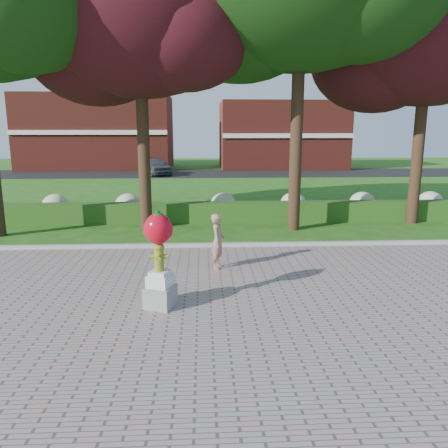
# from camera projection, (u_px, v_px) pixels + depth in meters

# --- Properties ---
(ground) EXTENTS (100.00, 100.00, 0.00)m
(ground) POSITION_uv_depth(u_px,v_px,m) (198.00, 280.00, 10.76)
(ground) COLOR #1C5B16
(ground) RESTS_ON ground
(walkway) EXTENTS (40.00, 14.00, 0.04)m
(walkway) POSITION_uv_depth(u_px,v_px,m) (196.00, 363.00, 6.84)
(walkway) COLOR gray
(walkway) RESTS_ON ground
(curb) EXTENTS (40.00, 0.18, 0.15)m
(curb) POSITION_uv_depth(u_px,v_px,m) (199.00, 246.00, 13.67)
(curb) COLOR #ADADA5
(curb) RESTS_ON ground
(lawn_hedge) EXTENTS (24.00, 0.70, 0.80)m
(lawn_hedge) POSITION_uv_depth(u_px,v_px,m) (200.00, 212.00, 17.51)
(lawn_hedge) COLOR #214814
(lawn_hedge) RESTS_ON ground
(hydrangea_row) EXTENTS (20.10, 1.10, 0.99)m
(hydrangea_row) POSITION_uv_depth(u_px,v_px,m) (213.00, 205.00, 18.48)
(hydrangea_row) COLOR #BDC294
(hydrangea_row) RESTS_ON ground
(street) EXTENTS (50.00, 8.00, 0.02)m
(street) POSITION_uv_depth(u_px,v_px,m) (201.00, 173.00, 38.11)
(street) COLOR black
(street) RESTS_ON ground
(building_left) EXTENTS (14.00, 8.00, 7.00)m
(building_left) POSITION_uv_depth(u_px,v_px,m) (99.00, 132.00, 42.76)
(building_left) COLOR maroon
(building_left) RESTS_ON ground
(building_right) EXTENTS (12.00, 8.00, 6.40)m
(building_right) POSITION_uv_depth(u_px,v_px,m) (281.00, 135.00, 43.69)
(building_right) COLOR maroon
(building_right) RESTS_ON ground
(tree_mid_left) EXTENTS (8.25, 7.04, 10.69)m
(tree_mid_left) POSITION_uv_depth(u_px,v_px,m) (136.00, 22.00, 15.08)
(tree_mid_left) COLOR black
(tree_mid_left) RESTS_ON ground
(tree_far_right) EXTENTS (7.88, 6.72, 10.21)m
(tree_far_right) POSITION_uv_depth(u_px,v_px,m) (425.00, 38.00, 16.14)
(tree_far_right) COLOR black
(tree_far_right) RESTS_ON ground
(hydrant_sculpture) EXTENTS (0.70, 0.70, 2.02)m
(hydrant_sculpture) POSITION_uv_depth(u_px,v_px,m) (159.00, 257.00, 8.80)
(hydrant_sculpture) COLOR gray
(hydrant_sculpture) RESTS_ON walkway
(woman) EXTENTS (0.44, 0.59, 1.46)m
(woman) POSITION_uv_depth(u_px,v_px,m) (218.00, 241.00, 11.43)
(woman) COLOR #A0765B
(woman) RESTS_ON walkway
(parked_car) EXTENTS (3.38, 4.73, 1.49)m
(parked_car) POSITION_uv_depth(u_px,v_px,m) (155.00, 166.00, 36.42)
(parked_car) COLOR #47484F
(parked_car) RESTS_ON street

